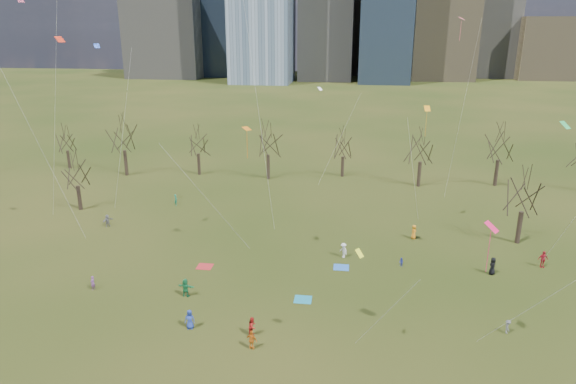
# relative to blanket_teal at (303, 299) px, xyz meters

# --- Properties ---
(ground) EXTENTS (500.00, 500.00, 0.00)m
(ground) POSITION_rel_blanket_teal_xyz_m (-2.75, -1.79, -0.01)
(ground) COLOR black
(ground) RESTS_ON ground
(bare_tree_row) EXTENTS (113.04, 29.80, 9.50)m
(bare_tree_row) POSITION_rel_blanket_teal_xyz_m (-2.83, 35.43, 6.10)
(bare_tree_row) COLOR black
(bare_tree_row) RESTS_ON ground
(blanket_teal) EXTENTS (1.60, 1.50, 0.03)m
(blanket_teal) POSITION_rel_blanket_teal_xyz_m (0.00, 0.00, 0.00)
(blanket_teal) COLOR teal
(blanket_teal) RESTS_ON ground
(blanket_navy) EXTENTS (1.60, 1.50, 0.03)m
(blanket_navy) POSITION_rel_blanket_teal_xyz_m (3.26, 7.08, 0.00)
(blanket_navy) COLOR blue
(blanket_navy) RESTS_ON ground
(blanket_crimson) EXTENTS (1.60, 1.50, 0.03)m
(blanket_crimson) POSITION_rel_blanket_teal_xyz_m (-10.87, 5.38, 0.00)
(blanket_crimson) COLOR #AE2226
(blanket_crimson) RESTS_ON ground
(person_0) EXTENTS (0.89, 0.65, 1.69)m
(person_0) POSITION_rel_blanket_teal_xyz_m (-8.80, -5.90, 0.83)
(person_0) COLOR #233999
(person_0) RESTS_ON ground
(person_2) EXTENTS (0.83, 0.95, 1.65)m
(person_2) POSITION_rel_blanket_teal_xyz_m (-3.45, -6.21, 0.81)
(person_2) COLOR #B21C19
(person_2) RESTS_ON ground
(person_3) EXTENTS (0.47, 0.78, 1.19)m
(person_3) POSITION_rel_blanket_teal_xyz_m (17.11, -3.16, 0.58)
(person_3) COLOR slate
(person_3) RESTS_ON ground
(person_4) EXTENTS (1.02, 0.67, 1.61)m
(person_4) POSITION_rel_blanket_teal_xyz_m (-3.14, -8.05, 0.79)
(person_4) COLOR #CF6817
(person_4) RESTS_ON ground
(person_5) EXTENTS (1.70, 0.76, 1.77)m
(person_5) POSITION_rel_blanket_teal_xyz_m (-10.86, -0.79, 0.87)
(person_5) COLOR #1A7742
(person_5) RESTS_ON ground
(person_6) EXTENTS (0.94, 1.06, 1.83)m
(person_6) POSITION_rel_blanket_teal_xyz_m (18.42, 7.56, 0.90)
(person_6) COLOR black
(person_6) RESTS_ON ground
(person_7) EXTENTS (0.43, 0.57, 1.41)m
(person_7) POSITION_rel_blanket_teal_xyz_m (-20.02, -0.74, 0.69)
(person_7) COLOR #794386
(person_7) RESTS_ON ground
(person_8) EXTENTS (0.55, 0.58, 0.95)m
(person_8) POSITION_rel_blanket_teal_xyz_m (9.45, 8.17, 0.46)
(person_8) COLOR #2934B3
(person_8) RESTS_ON ground
(person_9) EXTENTS (1.16, 1.23, 1.67)m
(person_9) POSITION_rel_blanket_teal_xyz_m (3.39, 9.56, 0.82)
(person_9) COLOR silver
(person_9) RESTS_ON ground
(person_10) EXTENTS (1.12, 0.65, 1.80)m
(person_10) POSITION_rel_blanket_teal_xyz_m (23.97, 9.91, 0.89)
(person_10) COLOR #B51927
(person_10) RESTS_ON ground
(person_11) EXTENTS (1.14, 1.48, 1.57)m
(person_11) POSITION_rel_blanket_teal_xyz_m (-26.12, 14.76, 0.77)
(person_11) COLOR slate
(person_11) RESTS_ON ground
(person_12) EXTENTS (0.57, 0.86, 1.73)m
(person_12) POSITION_rel_blanket_teal_xyz_m (11.44, 15.82, 0.85)
(person_12) COLOR orange
(person_12) RESTS_ON ground
(person_13) EXTENTS (0.52, 0.66, 1.60)m
(person_13) POSITION_rel_blanket_teal_xyz_m (-20.35, 23.58, 0.79)
(person_13) COLOR #1A7755
(person_13) RESTS_ON ground
(kites_airborne) EXTENTS (59.20, 45.03, 34.53)m
(kites_airborne) POSITION_rel_blanket_teal_xyz_m (-1.52, 11.25, 13.19)
(kites_airborne) COLOR orange
(kites_airborne) RESTS_ON ground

